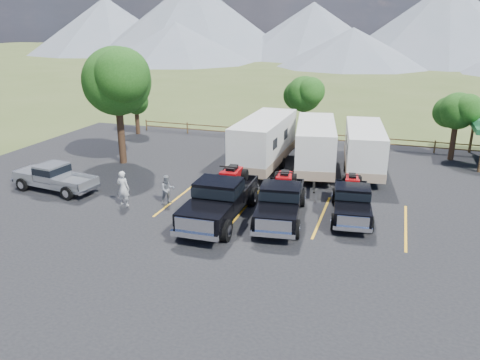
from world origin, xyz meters
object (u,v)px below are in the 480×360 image
(rig_center, at_px, (281,200))
(trailer_center, at_px, (315,146))
(pickup_silver, at_px, (55,177))
(person_a, at_px, (123,188))
(trailer_right, at_px, (364,149))
(rig_left, at_px, (221,197))
(rig_right, at_px, (352,199))
(trailer_left, at_px, (264,143))
(person_b, at_px, (167,189))
(tree_big_nw, at_px, (116,81))

(rig_center, distance_m, trailer_center, 8.25)
(pickup_silver, xyz_separation_m, person_a, (4.95, -0.71, 0.14))
(trailer_right, distance_m, pickup_silver, 18.79)
(pickup_silver, distance_m, person_a, 5.01)
(rig_left, bearing_deg, rig_right, 19.58)
(person_a, bearing_deg, trailer_left, -120.05)
(rig_center, relative_size, person_b, 4.02)
(rig_right, relative_size, trailer_right, 0.65)
(trailer_left, distance_m, trailer_right, 6.38)
(rig_left, height_order, pickup_silver, rig_left)
(person_a, bearing_deg, rig_center, -172.64)
(trailer_center, relative_size, person_b, 5.80)
(rig_center, distance_m, person_b, 6.22)
(rig_center, bearing_deg, pickup_silver, 173.38)
(trailer_center, bearing_deg, rig_left, -118.36)
(rig_center, relative_size, trailer_center, 0.69)
(trailer_left, bearing_deg, person_b, -111.72)
(person_a, xyz_separation_m, person_b, (2.05, 1.01, -0.17))
(rig_left, height_order, rig_center, rig_left)
(trailer_center, distance_m, person_b, 10.43)
(tree_big_nw, bearing_deg, trailer_left, 10.87)
(trailer_left, relative_size, pickup_silver, 1.77)
(trailer_left, bearing_deg, person_a, -120.30)
(rig_left, xyz_separation_m, rig_center, (2.82, 0.89, -0.12))
(trailer_right, bearing_deg, rig_left, -129.47)
(pickup_silver, bearing_deg, rig_right, 102.33)
(trailer_left, bearing_deg, rig_center, -68.02)
(rig_center, relative_size, person_a, 3.31)
(tree_big_nw, height_order, rig_center, tree_big_nw)
(trailer_left, xyz_separation_m, trailer_right, (6.30, 1.00, -0.18))
(rig_left, xyz_separation_m, trailer_right, (6.07, 9.68, 0.47))
(rig_center, xyz_separation_m, trailer_center, (0.23, 8.21, 0.67))
(person_a, distance_m, person_b, 2.30)
(trailer_left, height_order, person_b, trailer_left)
(trailer_center, xyz_separation_m, trailer_right, (3.01, 0.57, -0.09))
(rig_left, distance_m, person_b, 3.54)
(rig_right, xyz_separation_m, trailer_right, (-0.03, 7.30, 0.69))
(rig_center, distance_m, trailer_right, 9.38)
(trailer_left, distance_m, person_b, 8.40)
(pickup_silver, bearing_deg, person_a, 88.15)
(rig_center, xyz_separation_m, person_a, (-8.27, -0.95, -0.03))
(rig_left, distance_m, trailer_right, 11.43)
(trailer_left, bearing_deg, tree_big_nw, -168.57)
(tree_big_nw, distance_m, person_a, 9.37)
(trailer_left, distance_m, trailer_center, 3.31)
(trailer_center, bearing_deg, pickup_silver, -157.68)
(pickup_silver, bearing_deg, person_b, 98.78)
(rig_left, height_order, rig_right, rig_left)
(trailer_center, bearing_deg, trailer_left, 177.69)
(rig_right, distance_m, trailer_left, 8.97)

